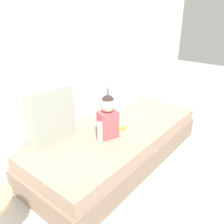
# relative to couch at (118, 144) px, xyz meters

# --- Properties ---
(ground_plane) EXTENTS (12.00, 12.00, 0.00)m
(ground_plane) POSITION_rel_couch_xyz_m (0.00, 0.00, -0.20)
(ground_plane) COLOR #B2ADA3
(back_wall) EXTENTS (5.46, 0.10, 2.50)m
(back_wall) POSITION_rel_couch_xyz_m (0.00, 0.61, 1.05)
(back_wall) COLOR white
(back_wall) RESTS_ON ground
(couch) EXTENTS (2.26, 0.95, 0.40)m
(couch) POSITION_rel_couch_xyz_m (0.00, 0.00, 0.00)
(couch) COLOR #826C5B
(couch) RESTS_ON ground
(throw_pillow_left) EXTENTS (0.49, 0.16, 0.57)m
(throw_pillow_left) POSITION_rel_couch_xyz_m (-0.62, 0.38, 0.49)
(throw_pillow_left) COLOR #99A393
(throw_pillow_left) RESTS_ON couch
(throw_pillow_right) EXTENTS (0.48, 0.16, 0.44)m
(throw_pillow_right) POSITION_rel_couch_xyz_m (0.62, 0.38, 0.42)
(throw_pillow_right) COLOR #B2BCC6
(throw_pillow_right) RESTS_ON couch
(toddler) EXTENTS (0.31, 0.20, 0.48)m
(toddler) POSITION_rel_couch_xyz_m (-0.21, -0.03, 0.44)
(toddler) COLOR #B24C51
(toddler) RESTS_ON couch
(banana) EXTENTS (0.17, 0.13, 0.04)m
(banana) POSITION_rel_couch_xyz_m (0.00, -0.03, 0.22)
(banana) COLOR yellow
(banana) RESTS_ON couch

